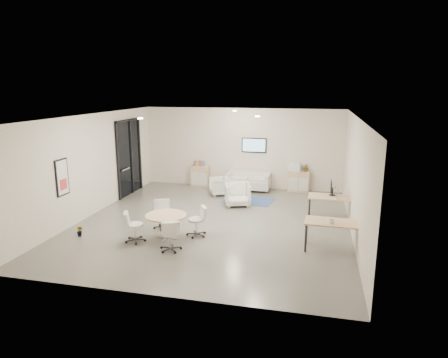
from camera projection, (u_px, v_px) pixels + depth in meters
name	position (u px, v px, depth m)	size (l,w,h in m)	color
room_shell	(214.00, 171.00, 11.78)	(9.60, 10.60, 4.80)	#595751
glass_door	(129.00, 155.00, 15.06)	(0.09, 1.90, 2.85)	black
artwork	(62.00, 177.00, 11.16)	(0.05, 0.54, 1.04)	black
wall_tv	(254.00, 145.00, 15.87)	(0.98, 0.06, 0.58)	black
ceiling_spots	(214.00, 115.00, 12.26)	(3.14, 4.14, 0.03)	#FFEAC6
sideboard_left	(200.00, 176.00, 16.49)	(0.75, 0.39, 0.84)	tan
sideboard_right	(299.00, 181.00, 15.59)	(0.83, 0.40, 0.83)	tan
books	(199.00, 163.00, 16.38)	(0.44, 0.14, 0.22)	red
printer	(295.00, 167.00, 15.51)	(0.54, 0.48, 0.34)	white
loveseat	(249.00, 182.00, 15.85)	(1.70, 0.89, 0.63)	silver
blue_rug	(248.00, 200.00, 14.47)	(1.72, 1.14, 0.01)	#2F4E91
armchair_left	(220.00, 185.00, 15.15)	(0.71, 0.66, 0.73)	silver
armchair_right	(237.00, 193.00, 13.76)	(0.83, 0.78, 0.85)	silver
desk_rear	(332.00, 199.00, 12.20)	(1.46, 0.76, 0.75)	tan
desk_front	(334.00, 224.00, 9.96)	(1.44, 0.76, 0.74)	tan
monitor	(331.00, 188.00, 12.28)	(0.20, 0.50, 0.44)	black
round_table	(166.00, 218.00, 10.72)	(1.10, 1.10, 0.67)	tan
meeting_chairs	(166.00, 224.00, 10.76)	(2.25, 2.25, 0.82)	white
plant_cabinet	(306.00, 168.00, 15.44)	(0.27, 0.30, 0.24)	#3F7F3F
plant_floor	(80.00, 234.00, 10.98)	(0.17, 0.31, 0.14)	#3F7F3F
cup	(332.00, 221.00, 9.79)	(0.12, 0.10, 0.12)	white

